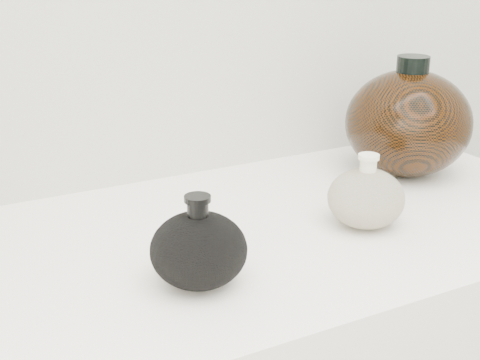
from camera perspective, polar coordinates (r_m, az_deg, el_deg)
black_gourd_vase at (r=0.76m, az=-3.55°, el=-5.92°), size 0.12×0.12×0.11m
cream_gourd_vase at (r=0.92m, az=10.70°, el=-1.48°), size 0.13×0.13×0.10m
right_round_pot at (r=1.13m, az=14.14°, el=4.79°), size 0.25×0.25×0.20m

